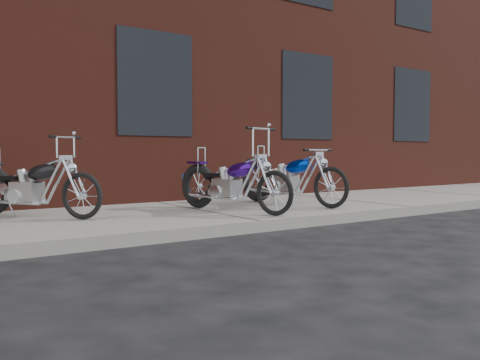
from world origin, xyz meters
TOP-DOWN VIEW (x-y plane):
  - ground at (0.00, 0.00)m, footprint 120.00×120.00m
  - sidewalk at (0.00, 1.50)m, footprint 22.00×3.00m
  - building_brick at (0.00, 8.00)m, footprint 22.00×10.00m
  - chopper_purple at (0.28, 1.09)m, footprint 0.71×2.11m
  - chopper_blue at (1.62, 1.37)m, footprint 0.63×2.23m
  - chopper_third at (-2.27, 2.04)m, footprint 1.33×1.77m

SIDE VIEW (x-z plane):
  - ground at x=0.00m, z-range 0.00..0.00m
  - sidewalk at x=0.00m, z-range 0.00..0.15m
  - chopper_third at x=-2.27m, z-range -0.01..1.07m
  - chopper_purple at x=0.28m, z-range -0.06..1.14m
  - chopper_blue at x=1.62m, z-range 0.07..1.04m
  - building_brick at x=0.00m, z-range 0.00..8.00m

